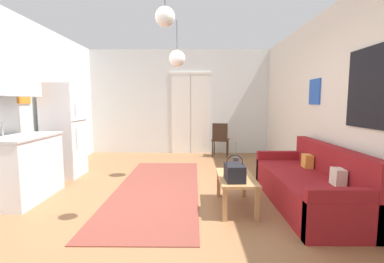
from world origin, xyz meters
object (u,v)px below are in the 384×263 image
(coffee_table, at_px, (236,181))
(handbag, at_px, (235,172))
(couch, at_px, (311,186))
(pendant_lamp_far, at_px, (177,58))
(pendant_lamp_near, at_px, (165,17))
(bamboo_vase, at_px, (236,164))
(refrigerator, at_px, (64,130))
(accent_chair, at_px, (220,138))

(coffee_table, bearing_deg, handbag, -104.30)
(couch, distance_m, pendant_lamp_far, 2.92)
(handbag, bearing_deg, pendant_lamp_near, -156.14)
(couch, xyz_separation_m, bamboo_vase, (-0.99, 0.15, 0.26))
(handbag, distance_m, refrigerator, 3.39)
(coffee_table, height_order, bamboo_vase, bamboo_vase)
(coffee_table, bearing_deg, bamboo_vase, 82.81)
(coffee_table, relative_size, accent_chair, 1.03)
(pendant_lamp_near, xyz_separation_m, pendant_lamp_far, (-0.00, 1.87, -0.12))
(couch, bearing_deg, pendant_lamp_far, 146.62)
(couch, bearing_deg, handbag, -164.89)
(accent_chair, xyz_separation_m, pendant_lamp_near, (-0.96, -3.84, 1.77))
(coffee_table, distance_m, pendant_lamp_far, 2.37)
(coffee_table, distance_m, bamboo_vase, 0.29)
(bamboo_vase, bearing_deg, pendant_lamp_far, 129.01)
(handbag, relative_size, pendant_lamp_far, 0.43)
(handbag, xyz_separation_m, accent_chair, (0.16, 3.49, -0.05))
(accent_chair, relative_size, pendant_lamp_near, 1.37)
(refrigerator, xyz_separation_m, pendant_lamp_near, (2.12, -2.05, 1.39))
(bamboo_vase, relative_size, accent_chair, 0.49)
(couch, relative_size, bamboo_vase, 4.93)
(bamboo_vase, xyz_separation_m, pendant_lamp_near, (-0.88, -0.79, 1.73))
(coffee_table, relative_size, handbag, 2.65)
(bamboo_vase, relative_size, refrigerator, 0.24)
(coffee_table, relative_size, refrigerator, 0.52)
(couch, relative_size, accent_chair, 2.40)
(pendant_lamp_near, height_order, pendant_lamp_far, same)
(refrigerator, distance_m, pendant_lamp_near, 3.26)
(accent_chair, bearing_deg, coffee_table, 99.27)
(coffee_table, bearing_deg, pendant_lamp_far, 122.56)
(refrigerator, bearing_deg, coffee_table, -26.80)
(handbag, xyz_separation_m, refrigerator, (-2.91, 1.70, 0.33))
(couch, height_order, coffee_table, couch)
(accent_chair, distance_m, pendant_lamp_far, 2.75)
(handbag, distance_m, pendant_lamp_near, 1.93)
(bamboo_vase, height_order, pendant_lamp_far, pendant_lamp_far)
(coffee_table, xyz_separation_m, pendant_lamp_far, (-0.85, 1.32, 1.78))
(couch, height_order, bamboo_vase, bamboo_vase)
(bamboo_vase, distance_m, refrigerator, 3.26)
(handbag, xyz_separation_m, pendant_lamp_near, (-0.79, -0.35, 1.73))
(refrigerator, bearing_deg, handbag, -30.20)
(handbag, height_order, pendant_lamp_far, pendant_lamp_far)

